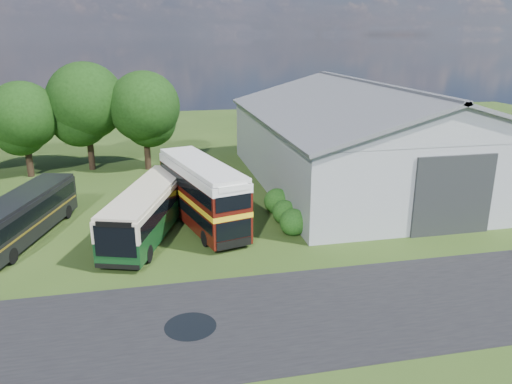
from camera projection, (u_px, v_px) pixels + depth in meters
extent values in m
plane|color=#253C13|center=(216.00, 289.00, 24.10)|extent=(120.00, 120.00, 0.00)
cube|color=black|center=(293.00, 315.00, 21.90)|extent=(60.00, 8.00, 0.02)
cylinder|color=black|center=(190.00, 327.00, 21.00)|extent=(2.20, 2.20, 0.01)
cube|color=gray|center=(369.00, 149.00, 41.20)|extent=(18.00, 24.00, 5.50)
cube|color=#2D3033|center=(454.00, 196.00, 30.01)|extent=(5.20, 0.18, 5.00)
cylinder|color=black|center=(29.00, 159.00, 42.94)|extent=(0.56, 0.56, 3.06)
sphere|color=black|center=(23.00, 116.00, 41.82)|extent=(5.78, 5.78, 5.78)
cylinder|color=black|center=(91.00, 150.00, 45.08)|extent=(0.56, 0.56, 3.60)
sphere|color=black|center=(86.00, 101.00, 43.75)|extent=(6.80, 6.80, 6.80)
cylinder|color=black|center=(147.00, 151.00, 45.19)|extent=(0.56, 0.56, 3.31)
sphere|color=black|center=(144.00, 107.00, 43.97)|extent=(6.26, 6.26, 6.26)
sphere|color=#194714|center=(293.00, 234.00, 30.82)|extent=(1.70, 1.70, 1.70)
sphere|color=#194714|center=(284.00, 222.00, 32.68)|extent=(1.60, 1.60, 1.60)
sphere|color=#194714|center=(277.00, 212.00, 34.55)|extent=(1.80, 1.80, 1.80)
cube|color=#0E3416|center=(149.00, 209.00, 30.24)|extent=(5.79, 11.11, 2.70)
cube|color=#410F09|center=(202.00, 192.00, 31.63)|extent=(4.91, 10.04, 3.89)
cube|color=black|center=(24.00, 215.00, 29.75)|extent=(4.93, 10.17, 2.47)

